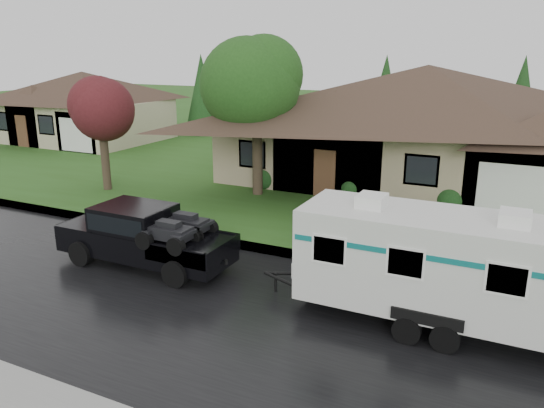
{
  "coord_description": "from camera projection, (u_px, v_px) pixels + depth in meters",
  "views": [
    {
      "loc": [
        6.58,
        -12.46,
        6.46
      ],
      "look_at": [
        -0.42,
        2.0,
        1.75
      ],
      "focal_mm": 35.0,
      "sensor_mm": 36.0,
      "label": 1
    }
  ],
  "objects": [
    {
      "name": "ground",
      "position": [
        255.0,
        281.0,
        15.34
      ],
      "size": [
        140.0,
        140.0,
        0.0
      ],
      "primitive_type": "plane",
      "color": "#2A531A",
      "rests_on": "ground"
    },
    {
      "name": "road",
      "position": [
        219.0,
        311.0,
        13.61
      ],
      "size": [
        140.0,
        8.0,
        0.01
      ],
      "primitive_type": "cube",
      "color": "black",
      "rests_on": "ground"
    },
    {
      "name": "curb",
      "position": [
        287.0,
        253.0,
        17.26
      ],
      "size": [
        140.0,
        0.5,
        0.15
      ],
      "primitive_type": "cube",
      "color": "gray",
      "rests_on": "ground"
    },
    {
      "name": "lawn",
      "position": [
        385.0,
        173.0,
        28.27
      ],
      "size": [
        140.0,
        26.0,
        0.15
      ],
      "primitive_type": "cube",
      "color": "#2A531A",
      "rests_on": "ground"
    },
    {
      "name": "house_main",
      "position": [
        431.0,
        111.0,
        25.32
      ],
      "size": [
        19.44,
        10.8,
        6.9
      ],
      "color": "tan",
      "rests_on": "lawn"
    },
    {
      "name": "house_far",
      "position": [
        85.0,
        100.0,
        37.3
      ],
      "size": [
        10.8,
        8.64,
        5.8
      ],
      "color": "tan",
      "rests_on": "lawn"
    },
    {
      "name": "tree_left_green",
      "position": [
        257.0,
        84.0,
        22.66
      ],
      "size": [
        4.25,
        4.25,
        7.04
      ],
      "color": "#382B1E",
      "rests_on": "lawn"
    },
    {
      "name": "tree_red",
      "position": [
        101.0,
        110.0,
        23.81
      ],
      "size": [
        3.19,
        3.19,
        5.29
      ],
      "color": "#382B1E",
      "rests_on": "lawn"
    },
    {
      "name": "shrub_row",
      "position": [
        399.0,
        192.0,
        22.35
      ],
      "size": [
        13.6,
        1.0,
        1.0
      ],
      "color": "#143814",
      "rests_on": "lawn"
    },
    {
      "name": "pickup_truck",
      "position": [
        142.0,
        234.0,
        16.29
      ],
      "size": [
        5.6,
        2.13,
        1.87
      ],
      "color": "black",
      "rests_on": "ground"
    },
    {
      "name": "travel_trailer",
      "position": [
        439.0,
        263.0,
        12.43
      ],
      "size": [
        6.9,
        2.42,
        3.1
      ],
      "color": "silver",
      "rests_on": "ground"
    }
  ]
}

